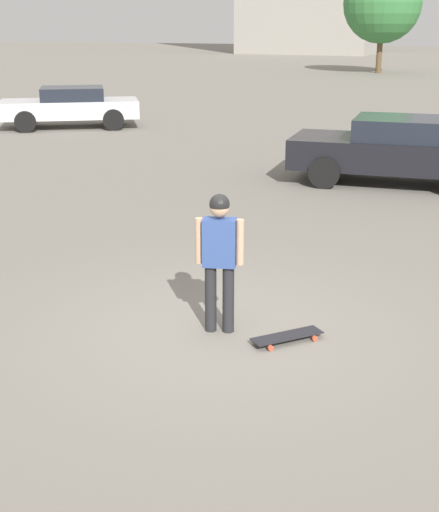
# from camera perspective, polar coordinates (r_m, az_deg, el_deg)

# --- Properties ---
(ground_plane) EXTENTS (220.00, 220.00, 0.00)m
(ground_plane) POSITION_cam_1_polar(r_m,az_deg,el_deg) (8.26, 0.00, -5.99)
(ground_plane) COLOR gray
(person) EXTENTS (0.30, 0.52, 1.61)m
(person) POSITION_cam_1_polar(r_m,az_deg,el_deg) (7.91, 0.00, 0.41)
(person) COLOR #262628
(person) RESTS_ON ground_plane
(skateboard) EXTENTS (0.78, 0.71, 0.08)m
(skateboard) POSITION_cam_1_polar(r_m,az_deg,el_deg) (8.00, 5.43, -6.41)
(skateboard) COLOR #232328
(skateboard) RESTS_ON ground_plane
(car_parked_near) EXTENTS (2.45, 4.71, 1.45)m
(car_parked_near) POSITION_cam_1_polar(r_m,az_deg,el_deg) (16.15, 14.08, 8.29)
(car_parked_near) COLOR black
(car_parked_near) RESTS_ON ground_plane
(car_parked_far) EXTENTS (4.07, 4.81, 1.34)m
(car_parked_far) POSITION_cam_1_polar(r_m,az_deg,el_deg) (24.99, -11.84, 11.67)
(car_parked_far) COLOR silver
(car_parked_far) RESTS_ON ground_plane
(tree_distant) EXTENTS (5.38, 5.38, 7.37)m
(tree_distant) POSITION_cam_1_polar(r_m,az_deg,el_deg) (53.24, 12.92, 19.11)
(tree_distant) COLOR brown
(tree_distant) RESTS_ON ground_plane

